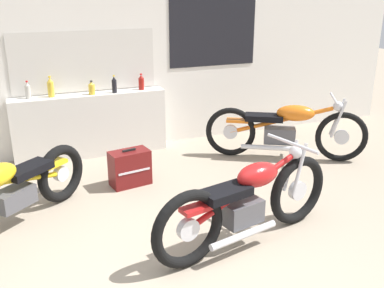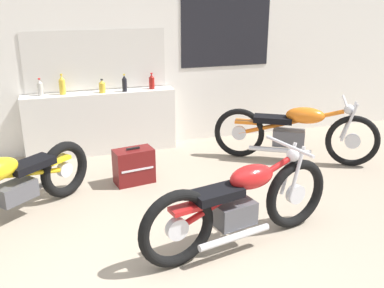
{
  "view_description": "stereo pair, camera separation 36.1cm",
  "coord_description": "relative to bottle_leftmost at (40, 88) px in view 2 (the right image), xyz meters",
  "views": [
    {
      "loc": [
        -1.05,
        -2.68,
        2.32
      ],
      "look_at": [
        0.61,
        1.52,
        0.7
      ],
      "focal_mm": 42.0,
      "sensor_mm": 36.0,
      "label": 1
    },
    {
      "loc": [
        -0.71,
        -2.8,
        2.32
      ],
      "look_at": [
        0.61,
        1.52,
        0.7
      ],
      "focal_mm": 42.0,
      "sensor_mm": 36.0,
      "label": 2
    }
  ],
  "objects": [
    {
      "name": "hard_case_darkred",
      "position": [
        1.02,
        -1.23,
        -0.78
      ],
      "size": [
        0.51,
        0.33,
        0.46
      ],
      "color": "maroon",
      "rests_on": "ground_plane"
    },
    {
      "name": "bottle_left_center",
      "position": [
        0.29,
        -0.02,
        0.02
      ],
      "size": [
        0.08,
        0.08,
        0.28
      ],
      "color": "gold",
      "rests_on": "sill_counter"
    },
    {
      "name": "sill_counter",
      "position": [
        0.78,
        -0.04,
        -0.55
      ],
      "size": [
        2.11,
        0.28,
        0.89
      ],
      "color": "silver",
      "rests_on": "ground_plane"
    },
    {
      "name": "bottle_right_center",
      "position": [
        1.13,
        -0.09,
        0.0
      ],
      "size": [
        0.07,
        0.07,
        0.25
      ],
      "color": "black",
      "rests_on": "sill_counter"
    },
    {
      "name": "bottle_leftmost",
      "position": [
        0.0,
        0.0,
        0.0
      ],
      "size": [
        0.07,
        0.07,
        0.24
      ],
      "color": "#B7B2A8",
      "rests_on": "sill_counter"
    },
    {
      "name": "bottle_center",
      "position": [
        0.82,
        -0.07,
        -0.02
      ],
      "size": [
        0.09,
        0.09,
        0.19
      ],
      "color": "gold",
      "rests_on": "sill_counter"
    },
    {
      "name": "motorcycle_red",
      "position": [
        1.72,
        -2.91,
        -0.57
      ],
      "size": [
        2.02,
        0.72,
        0.9
      ],
      "color": "black",
      "rests_on": "ground_plane"
    },
    {
      "name": "wall_back",
      "position": [
        0.93,
        0.14,
        0.41
      ],
      "size": [
        10.0,
        0.07,
        2.8
      ],
      "color": "silver",
      "rests_on": "ground_plane"
    },
    {
      "name": "motorcycle_yellow",
      "position": [
        -0.34,
        -1.82,
        -0.6
      ],
      "size": [
        1.68,
        1.43,
        0.8
      ],
      "color": "black",
      "rests_on": "ground_plane"
    },
    {
      "name": "motorcycle_orange",
      "position": [
        3.24,
        -1.16,
        -0.56
      ],
      "size": [
        1.95,
        1.18,
        0.9
      ],
      "color": "black",
      "rests_on": "ground_plane"
    },
    {
      "name": "bottle_rightmost",
      "position": [
        1.53,
        -0.04,
        -0.0
      ],
      "size": [
        0.08,
        0.08,
        0.23
      ],
      "color": "maroon",
      "rests_on": "sill_counter"
    }
  ]
}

